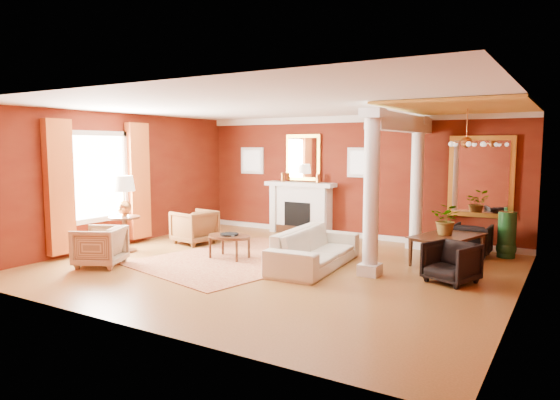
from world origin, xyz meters
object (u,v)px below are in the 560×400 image
Objects in this scene: armchair_leopard at (194,225)px; coffee_table at (229,238)px; side_table at (124,200)px; armchair_stripe at (100,244)px; sofa at (315,242)px; dining_table at (449,241)px.

armchair_leopard reaches higher than coffee_table.
armchair_leopard is 1.69m from side_table.
armchair_leopard is 1.04× the size of armchair_stripe.
armchair_stripe is at bearing -134.13° from coffee_table.
side_table is at bearing 97.56° from sofa.
sofa is 3.38m from armchair_leopard.
armchair_stripe is (-0.06, -2.54, -0.02)m from armchair_leopard.
side_table is at bearing -177.59° from armchair_stripe.
dining_table is at bearing -57.65° from sofa.
dining_table reaches higher than coffee_table.
dining_table is at bearing 110.32° from armchair_leopard.
side_table is 1.03× the size of dining_table.
dining_table is at bearing 97.06° from armchair_stripe.
armchair_leopard is 5.44m from dining_table.
side_table reaches higher than armchair_leopard.
dining_table is at bearing 21.46° from side_table.
dining_table is at bearing 25.29° from coffee_table.
armchair_stripe is (-3.39, -1.97, -0.06)m from sofa.
armchair_leopard is at bearing 153.04° from armchair_stripe.
side_table is at bearing -165.36° from coffee_table.
sofa is at bearing 8.56° from coffee_table.
coffee_table is 0.58× the size of side_table.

